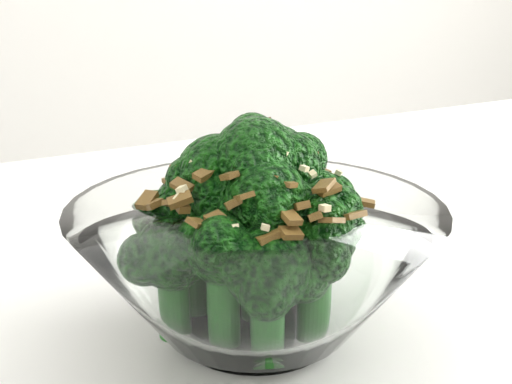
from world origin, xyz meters
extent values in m
cube|color=white|center=(0.09, -0.04, 0.73)|extent=(1.37, 1.09, 0.04)
cylinder|color=white|center=(0.53, 0.42, 0.35)|extent=(0.04, 0.04, 0.71)
cylinder|color=white|center=(-0.02, -0.18, 0.75)|extent=(0.10, 0.10, 0.01)
cylinder|color=#1A5817|center=(-0.02, -0.18, 0.81)|extent=(0.02, 0.02, 0.09)
sphere|color=#15550F|center=(-0.02, -0.18, 0.87)|extent=(0.06, 0.06, 0.06)
cylinder|color=#1A5817|center=(-0.01, -0.16, 0.81)|extent=(0.02, 0.02, 0.08)
sphere|color=#15550F|center=(-0.01, -0.16, 0.86)|extent=(0.05, 0.05, 0.05)
cylinder|color=#1A5817|center=(-0.05, -0.17, 0.80)|extent=(0.02, 0.02, 0.08)
sphere|color=#15550F|center=(-0.05, -0.17, 0.86)|extent=(0.05, 0.05, 0.05)
cylinder|color=#1A5817|center=(-0.02, -0.21, 0.80)|extent=(0.02, 0.02, 0.08)
sphere|color=#15550F|center=(-0.02, -0.21, 0.85)|extent=(0.05, 0.05, 0.05)
cylinder|color=#1A5817|center=(0.01, -0.18, 0.79)|extent=(0.02, 0.02, 0.06)
sphere|color=#15550F|center=(0.01, -0.18, 0.84)|extent=(0.05, 0.05, 0.05)
cylinder|color=#1A5817|center=(-0.06, -0.17, 0.79)|extent=(0.02, 0.02, 0.06)
sphere|color=#15550F|center=(-0.06, -0.17, 0.84)|extent=(0.05, 0.05, 0.05)
cylinder|color=#1A5817|center=(0.00, -0.22, 0.79)|extent=(0.02, 0.02, 0.06)
sphere|color=#15550F|center=(0.00, -0.22, 0.83)|extent=(0.05, 0.05, 0.05)
cylinder|color=#1A5817|center=(-0.05, -0.22, 0.79)|extent=(0.02, 0.02, 0.05)
sphere|color=#15550F|center=(-0.05, -0.22, 0.83)|extent=(0.05, 0.05, 0.05)
cylinder|color=#1A5817|center=(0.02, -0.15, 0.79)|extent=(0.02, 0.02, 0.05)
sphere|color=#15550F|center=(0.02, -0.15, 0.82)|extent=(0.04, 0.04, 0.04)
cylinder|color=#1A5817|center=(-0.08, -0.19, 0.78)|extent=(0.02, 0.02, 0.04)
sphere|color=#15550F|center=(-0.08, -0.19, 0.82)|extent=(0.05, 0.05, 0.05)
cylinder|color=#1A5817|center=(-0.02, -0.14, 0.79)|extent=(0.02, 0.02, 0.05)
sphere|color=#15550F|center=(-0.02, -0.14, 0.82)|extent=(0.04, 0.04, 0.04)
cylinder|color=#1A5817|center=(-0.03, -0.24, 0.79)|extent=(0.02, 0.02, 0.05)
sphere|color=#15550F|center=(-0.03, -0.24, 0.82)|extent=(0.05, 0.05, 0.05)
cylinder|color=#1A5817|center=(0.01, -0.21, 0.80)|extent=(0.02, 0.02, 0.07)
sphere|color=#15550F|center=(0.01, -0.21, 0.84)|extent=(0.04, 0.04, 0.04)
cube|color=olive|center=(-0.07, -0.21, 0.86)|extent=(0.02, 0.01, 0.01)
cube|color=olive|center=(-0.01, -0.16, 0.87)|extent=(0.01, 0.01, 0.01)
cube|color=olive|center=(-0.08, -0.20, 0.85)|extent=(0.01, 0.02, 0.01)
cube|color=olive|center=(0.00, -0.13, 0.85)|extent=(0.01, 0.02, 0.00)
cube|color=olive|center=(-0.01, -0.14, 0.86)|extent=(0.02, 0.01, 0.01)
cube|color=olive|center=(-0.06, -0.20, 0.87)|extent=(0.02, 0.02, 0.01)
cube|color=olive|center=(-0.03, -0.12, 0.85)|extent=(0.01, 0.01, 0.01)
cube|color=olive|center=(-0.09, -0.17, 0.84)|extent=(0.01, 0.02, 0.01)
cube|color=olive|center=(-0.04, -0.12, 0.85)|extent=(0.02, 0.02, 0.01)
cube|color=olive|center=(-0.02, -0.18, 0.89)|extent=(0.02, 0.01, 0.01)
cube|color=olive|center=(-0.03, -0.22, 0.87)|extent=(0.02, 0.02, 0.01)
cube|color=olive|center=(-0.02, -0.25, 0.85)|extent=(0.01, 0.01, 0.01)
cube|color=olive|center=(-0.07, -0.19, 0.86)|extent=(0.01, 0.02, 0.01)
cube|color=olive|center=(-0.05, -0.21, 0.87)|extent=(0.01, 0.01, 0.01)
cube|color=olive|center=(0.03, -0.22, 0.85)|extent=(0.02, 0.01, 0.01)
cube|color=olive|center=(-0.05, -0.22, 0.86)|extent=(0.01, 0.01, 0.01)
cube|color=olive|center=(0.01, -0.22, 0.86)|extent=(0.02, 0.01, 0.01)
cube|color=olive|center=(-0.07, -0.23, 0.85)|extent=(0.02, 0.02, 0.01)
cube|color=olive|center=(0.00, -0.15, 0.86)|extent=(0.01, 0.02, 0.01)
cube|color=olive|center=(-0.01, -0.16, 0.88)|extent=(0.01, 0.02, 0.01)
cube|color=olive|center=(-0.07, -0.17, 0.86)|extent=(0.01, 0.01, 0.01)
cube|color=olive|center=(-0.05, -0.16, 0.87)|extent=(0.01, 0.01, 0.01)
cube|color=olive|center=(0.03, -0.14, 0.84)|extent=(0.02, 0.02, 0.01)
cube|color=olive|center=(-0.04, -0.23, 0.86)|extent=(0.01, 0.02, 0.01)
cube|color=olive|center=(-0.02, -0.24, 0.85)|extent=(0.01, 0.01, 0.01)
cube|color=olive|center=(0.02, -0.23, 0.85)|extent=(0.02, 0.01, 0.01)
cube|color=olive|center=(-0.04, -0.14, 0.86)|extent=(0.02, 0.01, 0.01)
cube|color=olive|center=(-0.03, -0.25, 0.85)|extent=(0.02, 0.01, 0.01)
cube|color=olive|center=(0.01, -0.19, 0.87)|extent=(0.01, 0.02, 0.01)
cube|color=olive|center=(-0.07, -0.17, 0.86)|extent=(0.01, 0.02, 0.00)
cube|color=olive|center=(0.01, -0.24, 0.85)|extent=(0.02, 0.02, 0.01)
cube|color=olive|center=(-0.05, -0.15, 0.87)|extent=(0.02, 0.01, 0.01)
cube|color=olive|center=(0.00, -0.24, 0.85)|extent=(0.01, 0.02, 0.01)
cube|color=olive|center=(-0.02, -0.12, 0.85)|extent=(0.02, 0.01, 0.01)
cube|color=olive|center=(-0.06, -0.23, 0.85)|extent=(0.01, 0.02, 0.01)
cube|color=olive|center=(-0.01, -0.17, 0.88)|extent=(0.01, 0.02, 0.01)
cube|color=olive|center=(-0.02, -0.22, 0.87)|extent=(0.02, 0.02, 0.00)
cube|color=olive|center=(-0.07, -0.14, 0.85)|extent=(0.02, 0.01, 0.01)
cube|color=olive|center=(-0.05, -0.17, 0.87)|extent=(0.02, 0.01, 0.01)
cube|color=olive|center=(-0.07, -0.21, 0.85)|extent=(0.01, 0.01, 0.01)
cube|color=olive|center=(-0.09, -0.18, 0.85)|extent=(0.02, 0.02, 0.01)
cube|color=olive|center=(-0.05, -0.18, 0.88)|extent=(0.01, 0.01, 0.01)
cube|color=olive|center=(-0.02, -0.14, 0.86)|extent=(0.02, 0.02, 0.01)
cube|color=olive|center=(-0.01, -0.14, 0.87)|extent=(0.02, 0.01, 0.01)
cube|color=olive|center=(-0.01, -0.23, 0.86)|extent=(0.01, 0.02, 0.01)
cube|color=olive|center=(0.01, -0.22, 0.86)|extent=(0.02, 0.02, 0.01)
cube|color=olive|center=(-0.01, -0.18, 0.89)|extent=(0.01, 0.01, 0.01)
cube|color=olive|center=(0.00, -0.19, 0.88)|extent=(0.02, 0.01, 0.01)
cube|color=olive|center=(-0.09, -0.18, 0.85)|extent=(0.01, 0.02, 0.01)
cube|color=olive|center=(-0.03, -0.16, 0.88)|extent=(0.01, 0.02, 0.01)
cube|color=olive|center=(0.03, -0.16, 0.85)|extent=(0.01, 0.02, 0.00)
cube|color=beige|center=(-0.04, -0.13, 0.85)|extent=(0.01, 0.01, 0.01)
cube|color=beige|center=(0.03, -0.16, 0.85)|extent=(0.01, 0.01, 0.01)
cube|color=beige|center=(0.02, -0.15, 0.85)|extent=(0.01, 0.01, 0.00)
cube|color=beige|center=(-0.06, -0.18, 0.87)|extent=(0.01, 0.01, 0.00)
cube|color=beige|center=(-0.01, -0.19, 0.89)|extent=(0.01, 0.01, 0.00)
cube|color=beige|center=(0.01, -0.22, 0.86)|extent=(0.01, 0.01, 0.01)
cube|color=beige|center=(-0.07, -0.20, 0.86)|extent=(0.01, 0.01, 0.01)
cube|color=beige|center=(-0.08, -0.21, 0.86)|extent=(0.01, 0.01, 0.01)
cube|color=beige|center=(0.00, -0.24, 0.86)|extent=(0.01, 0.01, 0.00)
cube|color=beige|center=(-0.03, -0.24, 0.85)|extent=(0.01, 0.01, 0.00)
cube|color=beige|center=(0.00, -0.15, 0.87)|extent=(0.01, 0.01, 0.00)
cube|color=beige|center=(-0.02, -0.23, 0.86)|extent=(0.01, 0.01, 0.01)
cube|color=beige|center=(-0.03, -0.13, 0.86)|extent=(0.01, 0.00, 0.00)
cube|color=beige|center=(0.03, -0.18, 0.85)|extent=(0.00, 0.00, 0.00)
cube|color=beige|center=(-0.04, -0.20, 0.88)|extent=(0.01, 0.01, 0.01)
cube|color=beige|center=(-0.06, -0.17, 0.87)|extent=(0.01, 0.01, 0.00)
cube|color=beige|center=(-0.04, -0.15, 0.87)|extent=(0.01, 0.01, 0.00)
cube|color=beige|center=(-0.02, -0.12, 0.85)|extent=(0.01, 0.01, 0.01)
cube|color=beige|center=(-0.04, -0.17, 0.88)|extent=(0.00, 0.00, 0.00)
cube|color=beige|center=(-0.01, -0.19, 0.89)|extent=(0.01, 0.01, 0.00)
cube|color=beige|center=(-0.05, -0.24, 0.85)|extent=(0.01, 0.01, 0.01)
cube|color=beige|center=(0.00, -0.19, 0.88)|extent=(0.01, 0.01, 0.00)
cube|color=beige|center=(-0.03, -0.19, 0.89)|extent=(0.01, 0.01, 0.00)
cube|color=beige|center=(0.00, -0.21, 0.87)|extent=(0.01, 0.01, 0.01)
cube|color=beige|center=(-0.01, -0.20, 0.88)|extent=(0.01, 0.01, 0.01)
cube|color=beige|center=(0.00, -0.21, 0.87)|extent=(0.01, 0.01, 0.00)
cube|color=beige|center=(0.03, -0.18, 0.86)|extent=(0.01, 0.01, 0.00)
cube|color=beige|center=(-0.06, -0.17, 0.87)|extent=(0.00, 0.00, 0.00)
camera|label=1|loc=(-0.13, -0.63, 1.00)|focal=55.00mm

